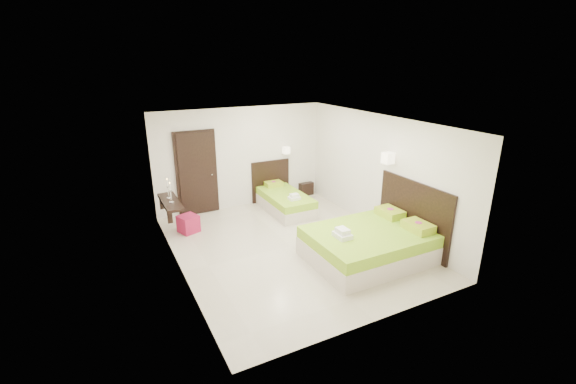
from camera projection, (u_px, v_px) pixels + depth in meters
name	position (u px, v px, depth m)	size (l,w,h in m)	color
floor	(290.00, 246.00, 8.08)	(5.50, 5.50, 0.00)	beige
bed_single	(284.00, 200.00, 9.95)	(1.09, 1.82, 1.50)	beige
bed_double	(372.00, 242.00, 7.52)	(2.28, 1.94, 1.88)	beige
nightstand	(304.00, 188.00, 11.16)	(0.41, 0.37, 0.37)	black
ottoman	(188.00, 224.00, 8.70)	(0.39, 0.39, 0.39)	maroon
door	(197.00, 174.00, 9.48)	(1.02, 0.15, 2.14)	black
console_shelf	(170.00, 202.00, 8.26)	(0.35, 1.20, 0.78)	black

